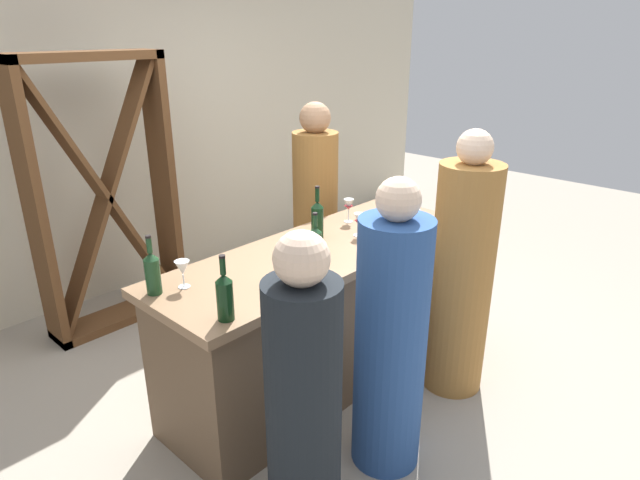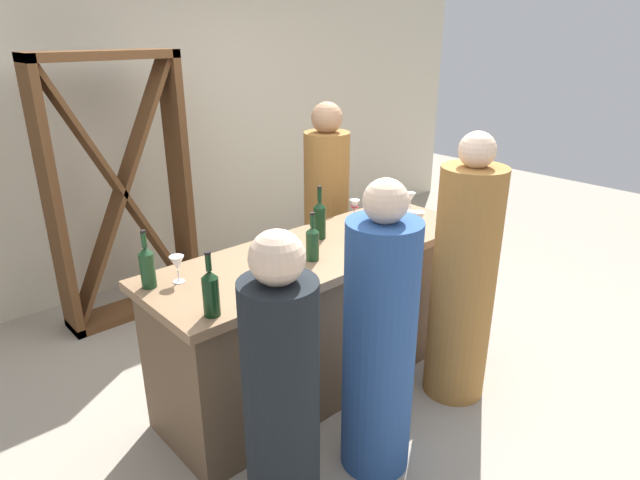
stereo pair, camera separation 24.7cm
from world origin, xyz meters
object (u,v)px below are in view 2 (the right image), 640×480
wine_bottle_center_olive_green (312,242)px  water_pitcher (279,264)px  wine_bottle_second_left_dark_green (211,292)px  wine_glass_far_left (411,198)px  wine_bottle_leftmost_olive_green (147,266)px  wine_glass_near_center (390,229)px  wine_bottle_second_right_dark_green (320,219)px  wine_glass_near_right (362,221)px  person_left_guest (379,344)px  person_center_guest (281,402)px  person_server_behind (326,216)px  wine_glass_far_center (177,264)px  person_right_guest (463,282)px  wine_glass_far_right (355,206)px  wine_rack (121,192)px  wine_glass_near_left (419,219)px

wine_bottle_center_olive_green → water_pitcher: (-0.31, -0.10, -0.01)m
wine_bottle_second_left_dark_green → wine_glass_far_left: (1.81, 0.34, -0.02)m
wine_bottle_leftmost_olive_green → wine_glass_near_center: (1.31, -0.43, -0.01)m
wine_glass_far_left → wine_bottle_second_right_dark_green: bearing=176.9°
wine_glass_near_right → person_left_guest: bearing=-130.3°
wine_glass_near_center → person_center_guest: (-1.19, -0.46, -0.34)m
wine_bottle_leftmost_olive_green → person_left_guest: 1.19m
person_server_behind → wine_glass_far_center: bearing=-74.4°
wine_bottle_second_right_dark_green → wine_glass_near_right: (0.20, -0.16, -0.02)m
wine_bottle_second_left_dark_green → person_right_guest: size_ratio=0.19×
wine_glass_near_center → person_center_guest: 1.32m
wine_bottle_second_right_dark_green → wine_glass_far_right: wine_bottle_second_right_dark_green is taller
wine_glass_far_left → wine_glass_near_right: bearing=-169.3°
wine_bottle_leftmost_olive_green → person_server_behind: 1.78m
wine_glass_far_center → wine_rack: bearing=76.8°
wine_glass_far_right → person_server_behind: (0.25, 0.54, -0.26)m
wine_bottle_second_right_dark_green → wine_glass_near_right: size_ratio=2.27×
wine_glass_far_center → wine_bottle_second_right_dark_green: bearing=-1.3°
water_pitcher → person_left_guest: size_ratio=0.13×
wine_bottle_second_left_dark_green → water_pitcher: bearing=8.9°
wine_rack → person_center_guest: (-0.37, -2.35, -0.32)m
water_pitcher → wine_glass_near_right: bearing=11.7°
wine_bottle_leftmost_olive_green → wine_bottle_second_left_dark_green: wine_bottle_second_left_dark_green is taller
wine_bottle_leftmost_olive_green → wine_bottle_center_olive_green: 0.87m
wine_glass_far_left → wine_glass_far_right: wine_glass_far_right is taller
wine_rack → wine_bottle_leftmost_olive_green: wine_rack is taller
wine_bottle_second_left_dark_green → wine_bottle_leftmost_olive_green: bearing=100.0°
person_left_guest → wine_glass_far_left: bearing=-48.1°
wine_bottle_second_right_dark_green → person_left_guest: size_ratio=0.22×
wine_bottle_second_right_dark_green → water_pitcher: bearing=-150.6°
wine_rack → wine_glass_near_right: size_ratio=13.64×
water_pitcher → person_right_guest: (1.00, -0.44, -0.26)m
wine_glass_far_left → person_server_behind: person_server_behind is taller
wine_bottle_second_left_dark_green → person_center_guest: person_center_guest is taller
wine_glass_far_left → wine_glass_far_right: bearing=167.9°
wine_bottle_leftmost_olive_green → wine_glass_near_center: wine_bottle_leftmost_olive_green is taller
wine_glass_far_left → person_server_behind: (-0.20, 0.64, -0.25)m
wine_bottle_second_left_dark_green → wine_glass_far_center: 0.41m
wine_bottle_second_left_dark_green → person_right_guest: 1.50m
wine_bottle_leftmost_olive_green → wine_glass_far_left: wine_bottle_leftmost_olive_green is taller
wine_bottle_leftmost_olive_green → wine_bottle_center_olive_green: size_ratio=1.09×
water_pitcher → person_right_guest: size_ratio=0.12×
wine_glass_near_center → wine_glass_far_right: (0.12, 0.41, 0.01)m
person_server_behind → person_left_guest: bearing=-39.1°
wine_bottle_second_left_dark_green → person_left_guest: person_left_guest is taller
wine_glass_near_right → wine_glass_far_left: (0.61, 0.11, -0.00)m
wine_bottle_center_olive_green → wine_glass_far_left: (1.06, 0.18, -0.01)m
wine_glass_near_right → water_pitcher: (-0.77, -0.16, -0.00)m
wine_glass_near_left → person_left_guest: bearing=-151.4°
wine_bottle_second_right_dark_green → wine_glass_near_left: (0.50, -0.36, -0.02)m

